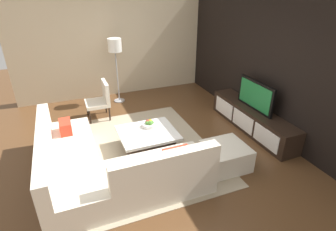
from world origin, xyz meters
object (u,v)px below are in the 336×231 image
Objects in this scene: sectional_couch at (102,167)px; fruit_bowl at (149,124)px; floor_lamp at (115,49)px; accent_chair_near at (101,98)px; coffee_table at (148,140)px; ottoman at (225,156)px; media_console at (252,119)px; television at (255,95)px.

sectional_couch is 1.34m from fruit_bowl.
floor_lamp reaches higher than fruit_bowl.
coffee_table is at bearing 13.53° from accent_chair_near.
sectional_couch reaches higher than coffee_table.
floor_lamp reaches higher than sectional_couch.
media_console is at bearing 126.19° from ottoman.
ottoman is 1.54m from fruit_bowl.
accent_chair_near is (-2.31, 0.38, 0.20)m from sectional_couch.
sectional_couch is 3.51× the size of ottoman.
media_console is 2.30m from coffee_table.
television is 0.63× the size of floor_lamp.
coffee_table is 1.50× the size of ottoman.
coffee_table is 0.31m from fruit_bowl.
floor_lamp is 2.35× the size of ottoman.
television is 3.52m from floor_lamp.
coffee_table is 1.20× the size of accent_chair_near.
accent_chair_near is 1.64m from fruit_bowl.
floor_lamp is at bearing 179.98° from coffee_table.
media_console is 2.72× the size of accent_chair_near.
television reaches higher than ottoman.
floor_lamp reaches higher than television.
media_console is at bearing 99.26° from sectional_couch.
ottoman is (0.89, -1.22, -0.60)m from television.
media_console is at bearing 87.51° from coffee_table.
sectional_couch is 3.45m from floor_lamp.
coffee_table is (-0.10, -2.30, -0.05)m from media_console.
television reaches higher than accent_chair_near.
sectional_couch is 8.78× the size of fruit_bowl.
accent_chair_near is at bearing -148.32° from ottoman.
ottoman is at bearing 26.40° from accent_chair_near.
ottoman is (0.99, 1.08, -0.00)m from coffee_table.
floor_lamp is (-3.12, 0.96, 1.10)m from sectional_couch.
media_console is 8.44× the size of fruit_bowl.
television is at bearing 90.00° from media_console.
coffee_table is 3.74× the size of fruit_bowl.
sectional_couch is at bearing -80.74° from media_console.
coffee_table is at bearing -132.67° from ottoman.
media_console is 3.65m from floor_lamp.
accent_chair_near is 3.15m from ottoman.
coffee_table is at bearing -28.80° from fruit_bowl.
accent_chair_near reaches higher than ottoman.
sectional_couch is 1.49× the size of floor_lamp.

